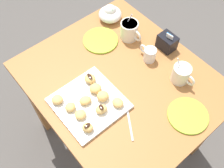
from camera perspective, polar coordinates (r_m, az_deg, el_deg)
name	(u,v)px	position (r m, az deg, el deg)	size (l,w,h in m)	color
ground_plane	(118,136)	(1.88, 1.34, -11.22)	(8.00, 8.00, 0.00)	#514C47
dining_table	(120,94)	(1.36, 1.81, -2.24)	(0.90, 0.77, 0.71)	#A36633
pastry_plate_square	(89,103)	(1.17, -5.05, -4.18)	(0.28, 0.28, 0.02)	silver
coffee_mug_cream_left	(129,30)	(1.38, 3.83, 11.65)	(0.13, 0.09, 0.15)	silver
coffee_mug_cream_right	(181,74)	(1.24, 14.90, 2.17)	(0.12, 0.08, 0.14)	silver
cream_pitcher_white	(149,54)	(1.30, 8.10, 6.58)	(0.10, 0.06, 0.07)	silver
sugar_caddy	(167,42)	(1.36, 11.85, 8.98)	(0.09, 0.07, 0.11)	black
ice_cream_bowl	(110,13)	(1.48, -0.42, 15.13)	(0.13, 0.13, 0.09)	silver
saucer_lime_left	(101,40)	(1.39, -2.52, 9.50)	(0.18, 0.18, 0.01)	#9EC633
saucer_lime_right	(188,116)	(1.19, 16.21, -6.62)	(0.18, 0.18, 0.01)	#9EC633
loose_spoon_near_saucer	(129,118)	(1.14, 3.69, -7.52)	(0.14, 0.10, 0.01)	silver
beignet_0	(80,115)	(1.12, -6.91, -6.63)	(0.05, 0.05, 0.03)	#E5B260
beignet_1	(90,79)	(1.21, -4.81, 1.15)	(0.06, 0.05, 0.04)	#E5B260
chocolate_drizzle_1	(90,76)	(1.19, -4.88, 1.67)	(0.04, 0.02, 0.01)	black
beignet_2	(101,109)	(1.12, -2.33, -5.53)	(0.04, 0.05, 0.03)	#E5B260
chocolate_drizzle_2	(101,107)	(1.11, -2.36, -5.09)	(0.03, 0.02, 0.01)	black
beignet_3	(103,96)	(1.15, -2.02, -2.64)	(0.05, 0.05, 0.04)	#E5B260
beignet_4	(85,100)	(1.15, -5.88, -3.56)	(0.04, 0.05, 0.03)	#E5B260
beignet_5	(118,103)	(1.14, 1.28, -4.12)	(0.05, 0.05, 0.03)	#E5B260
beignet_6	(57,100)	(1.17, -11.85, -3.37)	(0.05, 0.05, 0.03)	#E5B260
beignet_7	(88,128)	(1.09, -5.34, -9.45)	(0.04, 0.05, 0.04)	#E5B260
chocolate_drizzle_7	(87,126)	(1.07, -5.42, -9.04)	(0.03, 0.02, 0.01)	black
beignet_8	(70,107)	(1.14, -9.08, -4.99)	(0.05, 0.05, 0.03)	#E5B260
beignet_9	(95,88)	(1.18, -3.63, -0.97)	(0.05, 0.06, 0.04)	#E5B260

